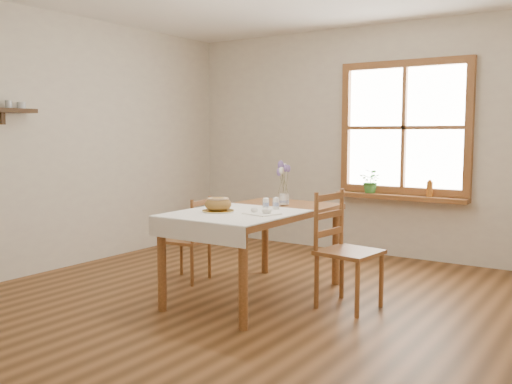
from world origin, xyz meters
TOP-DOWN VIEW (x-y plane):
  - ground at (0.00, 0.00)m, footprint 5.00×5.00m
  - room_walls at (0.00, 0.00)m, footprint 4.60×5.10m
  - window at (0.50, 2.47)m, footprint 1.46×0.08m
  - window_sill at (0.50, 2.40)m, footprint 1.46×0.20m
  - wall_shelf at (-2.16, -0.60)m, footprint 0.16×0.60m
  - dining_table at (0.00, 0.30)m, footprint 0.90×1.60m
  - table_linen at (0.00, -0.00)m, footprint 0.91×0.99m
  - chair_left at (-0.85, 0.37)m, footprint 0.44×0.43m
  - chair_right at (0.79, 0.46)m, footprint 0.50×0.48m
  - bread_plate at (-0.14, -0.04)m, footprint 0.32×0.32m
  - bread_loaf at (-0.14, -0.04)m, footprint 0.22×0.22m
  - egg_napkin at (0.22, 0.05)m, footprint 0.28×0.26m
  - eggs at (0.22, 0.05)m, footprint 0.22×0.21m
  - salt_shaker at (0.10, 0.31)m, footprint 0.06×0.06m
  - pepper_shaker at (0.16, 0.35)m, footprint 0.05×0.05m
  - flower_vase at (0.05, 0.67)m, footprint 0.10×0.10m
  - lavender_bouquet at (0.05, 0.67)m, footprint 0.15×0.15m
  - potted_plant at (0.16, 2.40)m, footprint 0.28×0.30m
  - amber_bottle at (0.82, 2.40)m, footprint 0.08×0.08m

SIDE VIEW (x-z plane):
  - ground at x=0.00m, z-range 0.00..0.00m
  - chair_left at x=-0.85m, z-range 0.00..0.80m
  - chair_right at x=0.79m, z-range 0.00..0.93m
  - dining_table at x=0.00m, z-range 0.29..1.04m
  - window_sill at x=0.50m, z-range 0.66..0.71m
  - table_linen at x=0.00m, z-range 0.75..0.76m
  - egg_napkin at x=0.22m, z-range 0.76..0.77m
  - bread_plate at x=-0.14m, z-range 0.76..0.77m
  - eggs at x=0.22m, z-range 0.77..0.81m
  - flower_vase at x=0.05m, z-range 0.75..0.84m
  - amber_bottle at x=0.82m, z-range 0.72..0.90m
  - salt_shaker at x=0.10m, z-range 0.76..0.86m
  - pepper_shaker at x=0.16m, z-range 0.76..0.86m
  - potted_plant at x=0.16m, z-range 0.71..0.92m
  - bread_loaf at x=-0.14m, z-range 0.77..0.89m
  - lavender_bouquet at x=0.05m, z-range 0.84..1.13m
  - window at x=0.50m, z-range 0.72..2.18m
  - wall_shelf at x=-2.16m, z-range 1.49..1.73m
  - room_walls at x=0.00m, z-range 0.38..3.03m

